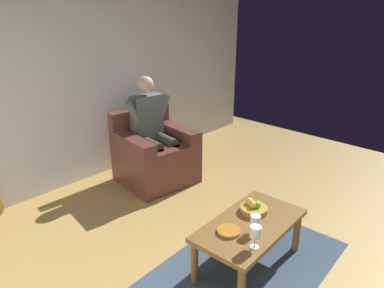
# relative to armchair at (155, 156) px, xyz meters

# --- Properties ---
(ground_plane) EXTENTS (7.21, 7.21, 0.00)m
(ground_plane) POSITION_rel_armchair_xyz_m (0.65, 2.02, -0.33)
(ground_plane) COLOR #A78444
(wall_back) EXTENTS (6.41, 0.06, 2.55)m
(wall_back) POSITION_rel_armchair_xyz_m (0.65, -0.71, 0.94)
(wall_back) COLOR silver
(wall_back) RESTS_ON ground
(rug) EXTENTS (1.75, 1.21, 0.01)m
(rug) POSITION_rel_armchair_xyz_m (0.53, 1.79, -0.33)
(rug) COLOR #344556
(rug) RESTS_ON ground
(armchair) EXTENTS (0.93, 0.90, 0.88)m
(armchair) POSITION_rel_armchair_xyz_m (0.00, 0.00, 0.00)
(armchair) COLOR brown
(armchair) RESTS_ON ground
(person_seated) EXTENTS (0.64, 0.61, 1.31)m
(person_seated) POSITION_rel_armchair_xyz_m (-0.00, -0.02, 0.37)
(person_seated) COLOR #505D56
(person_seated) RESTS_ON ground
(coffee_table) EXTENTS (1.02, 0.58, 0.42)m
(coffee_table) POSITION_rel_armchair_xyz_m (0.53, 1.79, 0.02)
(coffee_table) COLOR brown
(coffee_table) RESTS_ON ground
(wine_glass_near) EXTENTS (0.09, 0.09, 0.18)m
(wine_glass_near) POSITION_rel_armchair_xyz_m (0.77, 1.99, 0.21)
(wine_glass_near) COLOR silver
(wine_glass_near) RESTS_ON coffee_table
(wine_glass_far) EXTENTS (0.08, 0.08, 0.15)m
(wine_glass_far) POSITION_rel_armchair_xyz_m (0.60, 1.88, 0.19)
(wine_glass_far) COLOR silver
(wine_glass_far) RESTS_ON coffee_table
(fruit_bowl) EXTENTS (0.24, 0.24, 0.11)m
(fruit_bowl) POSITION_rel_armchair_xyz_m (0.36, 1.71, 0.12)
(fruit_bowl) COLOR olive
(fruit_bowl) RESTS_ON coffee_table
(decorative_dish) EXTENTS (0.18, 0.18, 0.02)m
(decorative_dish) POSITION_rel_armchair_xyz_m (0.75, 1.74, 0.10)
(decorative_dish) COLOR #AC6D22
(decorative_dish) RESTS_ON coffee_table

